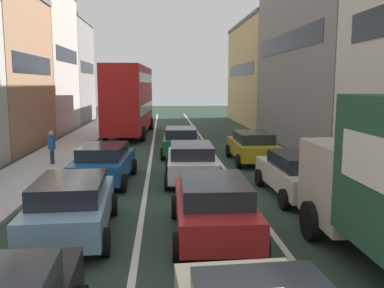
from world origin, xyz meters
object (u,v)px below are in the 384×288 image
at_px(sedan_centre_lane_second, 213,206).
at_px(hatchback_centre_lane_third, 191,161).
at_px(bus_mid_queue_primary, 130,97).
at_px(wagon_left_lane_second, 72,205).
at_px(wagon_right_lane_far, 252,146).
at_px(sedan_right_lane_behind_truck, 298,173).
at_px(coupe_centre_lane_fourth, 181,140).
at_px(sedan_left_lane_third, 105,162).
at_px(pedestrian_far_sidewalk, 52,146).

height_order(sedan_centre_lane_second, hatchback_centre_lane_third, same).
bearing_deg(bus_mid_queue_primary, wagon_left_lane_second, -176.80).
height_order(hatchback_centre_lane_third, wagon_right_lane_far, same).
height_order(sedan_right_lane_behind_truck, bus_mid_queue_primary, bus_mid_queue_primary).
distance_m(wagon_left_lane_second, bus_mid_queue_primary, 20.66).
height_order(sedan_centre_lane_second, wagon_right_lane_far, same).
height_order(hatchback_centre_lane_third, sedan_right_lane_behind_truck, same).
bearing_deg(coupe_centre_lane_fourth, wagon_right_lane_far, -121.84).
relative_size(sedan_centre_lane_second, bus_mid_queue_primary, 0.41).
bearing_deg(sedan_right_lane_behind_truck, bus_mid_queue_primary, 20.36).
distance_m(sedan_left_lane_third, wagon_right_lane_far, 7.60).
bearing_deg(wagon_right_lane_far, sedan_centre_lane_second, 162.21).
bearing_deg(pedestrian_far_sidewalk, hatchback_centre_lane_third, 129.14).
distance_m(wagon_left_lane_second, sedan_left_lane_third, 5.63).
bearing_deg(sedan_centre_lane_second, wagon_left_lane_second, 85.23).
bearing_deg(wagon_left_lane_second, sedan_left_lane_third, -3.52).
distance_m(sedan_centre_lane_second, bus_mid_queue_primary, 21.32).
bearing_deg(hatchback_centre_lane_third, sedan_left_lane_third, 91.98).
xyz_separation_m(sedan_left_lane_third, sedan_right_lane_behind_truck, (6.80, -2.47, 0.00)).
height_order(sedan_centre_lane_second, bus_mid_queue_primary, bus_mid_queue_primary).
distance_m(wagon_left_lane_second, pedestrian_far_sidewalk, 9.44).
xyz_separation_m(wagon_left_lane_second, wagon_right_lane_far, (6.64, 9.41, 0.00)).
relative_size(sedan_centre_lane_second, hatchback_centre_lane_third, 1.00).
xyz_separation_m(wagon_left_lane_second, pedestrian_far_sidewalk, (-2.81, 9.01, 0.15)).
relative_size(wagon_left_lane_second, sedan_right_lane_behind_truck, 1.01).
height_order(sedan_centre_lane_second, coupe_centre_lane_fourth, same).
bearing_deg(bus_mid_queue_primary, sedan_left_lane_third, -176.51).
distance_m(wagon_right_lane_far, bus_mid_queue_primary, 13.19).
relative_size(wagon_left_lane_second, sedan_left_lane_third, 1.00).
xyz_separation_m(coupe_centre_lane_fourth, sedan_right_lane_behind_truck, (3.58, -8.52, 0.00)).
distance_m(wagon_left_lane_second, sedan_right_lane_behind_truck, 7.54).
distance_m(sedan_left_lane_third, pedestrian_far_sidewalk, 4.43).
height_order(coupe_centre_lane_fourth, bus_mid_queue_primary, bus_mid_queue_primary).
distance_m(sedan_right_lane_behind_truck, pedestrian_far_sidewalk, 11.28).
distance_m(sedan_centre_lane_second, wagon_right_lane_far, 10.24).
bearing_deg(pedestrian_far_sidewalk, coupe_centre_lane_fourth, -178.73).
distance_m(wagon_left_lane_second, coupe_centre_lane_fourth, 12.13).
xyz_separation_m(sedan_centre_lane_second, pedestrian_far_sidewalk, (-6.33, 9.36, 0.15)).
bearing_deg(sedan_centre_lane_second, wagon_right_lane_far, -16.86).
xyz_separation_m(coupe_centre_lane_fourth, wagon_right_lane_far, (3.38, -2.27, 0.00)).
height_order(wagon_left_lane_second, sedan_right_lane_behind_truck, same).
relative_size(wagon_left_lane_second, wagon_right_lane_far, 1.02).
bearing_deg(bus_mid_queue_primary, sedan_centre_lane_second, -167.24).
bearing_deg(sedan_right_lane_behind_truck, wagon_right_lane_far, 0.44).
height_order(wagon_left_lane_second, hatchback_centre_lane_third, same).
xyz_separation_m(sedan_centre_lane_second, hatchback_centre_lane_third, (-0.13, 6.01, 0.00)).
relative_size(hatchback_centre_lane_third, sedan_right_lane_behind_truck, 1.00).
height_order(wagon_left_lane_second, sedan_left_lane_third, same).
distance_m(wagon_left_lane_second, hatchback_centre_lane_third, 6.60).
xyz_separation_m(hatchback_centre_lane_third, bus_mid_queue_primary, (-3.50, 14.91, 2.03)).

